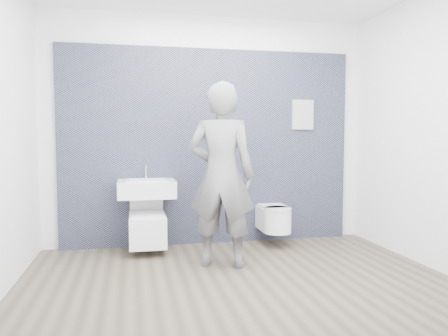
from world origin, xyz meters
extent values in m
plane|color=brown|center=(0.00, 0.00, 0.00)|extent=(4.00, 4.00, 0.00)
plane|color=silver|center=(0.00, 1.50, 1.40)|extent=(4.00, 0.00, 4.00)
plane|color=silver|center=(0.00, -1.50, 1.40)|extent=(4.00, 0.00, 4.00)
plane|color=silver|center=(2.00, 0.00, 1.40)|extent=(0.00, 3.00, 3.00)
cube|color=black|center=(0.00, 1.47, 0.00)|extent=(3.60, 0.06, 2.40)
cube|color=white|center=(-0.78, 1.20, 0.73)|extent=(0.65, 0.49, 0.20)
cube|color=silver|center=(-0.78, 1.18, 0.82)|extent=(0.46, 0.33, 0.03)
cylinder|color=silver|center=(-0.78, 1.38, 0.91)|extent=(0.02, 0.02, 0.16)
cylinder|color=silver|center=(-0.78, 1.33, 0.98)|extent=(0.02, 0.11, 0.02)
cylinder|color=silver|center=(-0.78, 1.42, 0.57)|extent=(0.04, 0.04, 0.13)
cube|color=white|center=(-0.78, 1.14, 0.26)|extent=(0.41, 0.59, 0.34)
cylinder|color=silver|center=(-0.78, 1.10, 0.42)|extent=(0.29, 0.29, 0.03)
cube|color=white|center=(-0.78, 1.10, 0.45)|extent=(0.39, 0.47, 0.02)
cube|color=white|center=(-0.78, 1.29, 0.65)|extent=(0.39, 0.22, 0.39)
cube|color=silver|center=(-0.78, 1.41, 0.13)|extent=(0.11, 0.06, 0.08)
cube|color=white|center=(0.75, 1.25, 0.32)|extent=(0.33, 0.39, 0.28)
cylinder|color=white|center=(0.75, 1.05, 0.32)|extent=(0.33, 0.33, 0.28)
cube|color=white|center=(0.75, 1.22, 0.47)|extent=(0.31, 0.37, 0.03)
cylinder|color=white|center=(0.75, 1.03, 0.47)|extent=(0.31, 0.31, 0.03)
cube|color=silver|center=(0.75, 1.41, 0.22)|extent=(0.09, 0.06, 0.08)
cube|color=silver|center=(1.21, 1.43, 0.00)|extent=(0.28, 0.03, 0.38)
imported|color=slate|center=(-0.06, 0.46, 0.94)|extent=(0.80, 0.66, 1.87)
camera|label=1|loc=(-0.95, -3.86, 1.33)|focal=35.00mm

